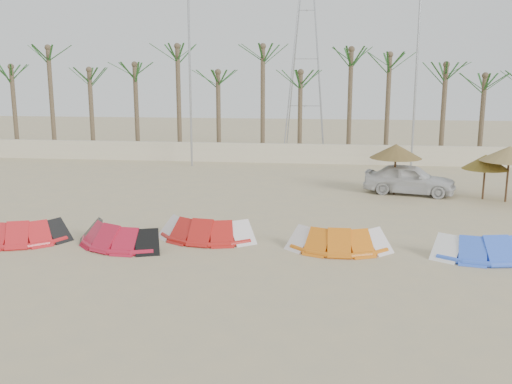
# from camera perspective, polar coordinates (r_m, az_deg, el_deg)

# --- Properties ---
(ground) EXTENTS (120.00, 120.00, 0.00)m
(ground) POSITION_cam_1_polar(r_m,az_deg,el_deg) (17.38, -2.51, -8.24)
(ground) COLOR tan
(ground) RESTS_ON ground
(boundary_wall) EXTENTS (60.00, 0.30, 1.30)m
(boundary_wall) POSITION_cam_1_polar(r_m,az_deg,el_deg) (38.55, 2.99, 3.89)
(boundary_wall) COLOR beige
(boundary_wall) RESTS_ON ground
(palm_line) EXTENTS (52.00, 4.00, 7.70)m
(palm_line) POSITION_cam_1_polar(r_m,az_deg,el_deg) (39.65, 4.23, 12.49)
(palm_line) COLOR brown
(palm_line) RESTS_ON ground
(lamp_b) EXTENTS (1.25, 0.14, 11.00)m
(lamp_b) POSITION_cam_1_polar(r_m,az_deg,el_deg) (37.13, -6.57, 11.45)
(lamp_b) COLOR #A5A8AD
(lamp_b) RESTS_ON ground
(lamp_c) EXTENTS (1.25, 0.14, 11.00)m
(lamp_c) POSITION_cam_1_polar(r_m,az_deg,el_deg) (36.47, 15.77, 11.08)
(lamp_c) COLOR #A5A8AD
(lamp_c) RESTS_ON ground
(pylon) EXTENTS (3.00, 3.00, 14.00)m
(pylon) POSITION_cam_1_polar(r_m,az_deg,el_deg) (44.52, 4.85, 4.08)
(pylon) COLOR #A5A8AD
(pylon) RESTS_ON ground
(kite_red_left) EXTENTS (3.66, 2.41, 0.90)m
(kite_red_left) POSITION_cam_1_polar(r_m,az_deg,el_deg) (22.22, -22.14, -3.51)
(kite_red_left) COLOR red
(kite_red_left) RESTS_ON ground
(kite_red_mid) EXTENTS (3.91, 2.72, 0.90)m
(kite_red_mid) POSITION_cam_1_polar(r_m,az_deg,el_deg) (20.77, -13.37, -3.98)
(kite_red_mid) COLOR #B2152E
(kite_red_mid) RESTS_ON ground
(kite_red_right) EXTENTS (3.67, 1.92, 0.90)m
(kite_red_right) POSITION_cam_1_polar(r_m,az_deg,el_deg) (21.03, -4.88, -3.49)
(kite_red_right) COLOR red
(kite_red_right) RESTS_ON ground
(kite_orange) EXTENTS (3.43, 1.56, 0.90)m
(kite_orange) POSITION_cam_1_polar(r_m,az_deg,el_deg) (19.95, 8.27, -4.43)
(kite_orange) COLOR orange
(kite_orange) RESTS_ON ground
(kite_blue) EXTENTS (3.91, 2.16, 0.90)m
(kite_blue) POSITION_cam_1_polar(r_m,az_deg,el_deg) (20.50, 22.14, -4.75)
(kite_blue) COLOR blue
(kite_blue) RESTS_ON ground
(parasol_left) EXTENTS (2.56, 2.56, 2.53)m
(parasol_left) POSITION_cam_1_polar(r_m,az_deg,el_deg) (29.00, 13.82, 3.99)
(parasol_left) COLOR #4C331E
(parasol_left) RESTS_ON ground
(parasol_mid) EXTENTS (2.16, 2.16, 2.17)m
(parasol_mid) POSITION_cam_1_polar(r_m,az_deg,el_deg) (29.21, 21.97, 2.80)
(parasol_mid) COLOR #4C331E
(parasol_mid) RESTS_ON ground
(parasol_right) EXTENTS (2.69, 2.69, 2.64)m
(parasol_right) POSITION_cam_1_polar(r_m,az_deg,el_deg) (28.99, 24.02, 3.52)
(parasol_right) COLOR #4C331E
(parasol_right) RESTS_ON ground
(car) EXTENTS (4.74, 2.76, 1.51)m
(car) POSITION_cam_1_polar(r_m,az_deg,el_deg) (29.54, 15.10, 1.27)
(car) COLOR silver
(car) RESTS_ON ground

